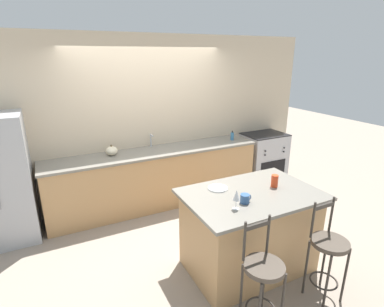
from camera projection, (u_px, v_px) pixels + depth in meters
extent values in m
plane|color=gray|center=(166.00, 213.00, 4.73)|extent=(18.00, 18.00, 0.00)
cube|color=beige|center=(148.00, 121.00, 4.90)|extent=(6.00, 0.07, 2.70)
cube|color=tan|center=(157.00, 178.00, 4.91)|extent=(3.40, 0.64, 0.90)
cube|color=gray|center=(156.00, 151.00, 4.76)|extent=(3.44, 0.67, 0.03)
cube|color=black|center=(156.00, 151.00, 4.76)|extent=(0.56, 0.35, 0.01)
cylinder|color=#ADAFB5|center=(151.00, 140.00, 4.90)|extent=(0.02, 0.02, 0.22)
cylinder|color=#ADAFB5|center=(152.00, 135.00, 4.82)|extent=(0.02, 0.12, 0.02)
cube|color=tan|center=(249.00, 232.00, 3.42)|extent=(1.36, 0.87, 0.92)
cube|color=gray|center=(252.00, 195.00, 3.27)|extent=(1.48, 0.99, 0.03)
cube|color=#B7B7BC|center=(263.00, 158.00, 5.82)|extent=(0.79, 0.60, 0.94)
cube|color=black|center=(273.00, 168.00, 5.60)|extent=(0.57, 0.01, 0.30)
cube|color=black|center=(265.00, 134.00, 5.67)|extent=(0.79, 0.60, 0.02)
cylinder|color=black|center=(265.00, 151.00, 5.38)|extent=(0.03, 0.02, 0.03)
cylinder|color=black|center=(284.00, 148.00, 5.57)|extent=(0.03, 0.02, 0.03)
cylinder|color=black|center=(265.00, 155.00, 5.40)|extent=(0.03, 0.02, 0.03)
cylinder|color=black|center=(284.00, 152.00, 5.59)|extent=(0.03, 0.02, 0.03)
cylinder|color=#332D28|center=(282.00, 303.00, 2.62)|extent=(0.02, 0.02, 0.63)
cylinder|color=#332D28|center=(241.00, 293.00, 2.73)|extent=(0.02, 0.02, 0.63)
cylinder|color=#332D28|center=(263.00, 284.00, 2.84)|extent=(0.02, 0.02, 0.63)
cylinder|color=#4C4238|center=(264.00, 267.00, 2.57)|extent=(0.36, 0.36, 0.04)
cylinder|color=#332D28|center=(244.00, 242.00, 2.55)|extent=(0.02, 0.02, 0.38)
cylinder|color=#332D28|center=(268.00, 234.00, 2.66)|extent=(0.02, 0.02, 0.38)
cube|color=#332D28|center=(257.00, 226.00, 2.57)|extent=(0.26, 0.02, 0.04)
cylinder|color=#332D28|center=(327.00, 284.00, 2.84)|extent=(0.02, 0.02, 0.63)
cylinder|color=#332D28|center=(345.00, 276.00, 2.95)|extent=(0.02, 0.02, 0.63)
cylinder|color=#332D28|center=(306.00, 268.00, 3.06)|extent=(0.02, 0.02, 0.63)
cylinder|color=#332D28|center=(324.00, 260.00, 3.16)|extent=(0.02, 0.02, 0.63)
torus|color=#332D28|center=(324.00, 281.00, 3.04)|extent=(0.27, 0.27, 0.02)
cylinder|color=#4C4238|center=(330.00, 243.00, 2.89)|extent=(0.36, 0.36, 0.04)
cylinder|color=#332D28|center=(313.00, 220.00, 2.88)|extent=(0.02, 0.02, 0.38)
cylinder|color=#332D28|center=(331.00, 214.00, 2.99)|extent=(0.02, 0.02, 0.38)
cube|color=#332D28|center=(324.00, 206.00, 2.90)|extent=(0.26, 0.02, 0.04)
cylinder|color=white|center=(218.00, 188.00, 3.37)|extent=(0.23, 0.23, 0.01)
torus|color=white|center=(218.00, 188.00, 3.36)|extent=(0.22, 0.22, 0.01)
cylinder|color=white|center=(236.00, 209.00, 2.93)|extent=(0.06, 0.06, 0.00)
cylinder|color=white|center=(236.00, 204.00, 2.91)|extent=(0.01, 0.01, 0.09)
cone|color=white|center=(237.00, 195.00, 2.88)|extent=(0.07, 0.07, 0.11)
cylinder|color=#335689|center=(245.00, 199.00, 3.03)|extent=(0.10, 0.10, 0.09)
torus|color=#335689|center=(249.00, 198.00, 3.05)|extent=(0.06, 0.01, 0.06)
cylinder|color=red|center=(275.00, 181.00, 3.39)|extent=(0.08, 0.08, 0.14)
ellipsoid|color=beige|center=(112.00, 151.00, 4.51)|extent=(0.18, 0.18, 0.14)
cylinder|color=brown|center=(111.00, 146.00, 4.48)|extent=(0.02, 0.02, 0.02)
cylinder|color=teal|center=(232.00, 136.00, 5.32)|extent=(0.06, 0.06, 0.13)
cylinder|color=black|center=(232.00, 132.00, 5.29)|extent=(0.02, 0.02, 0.03)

